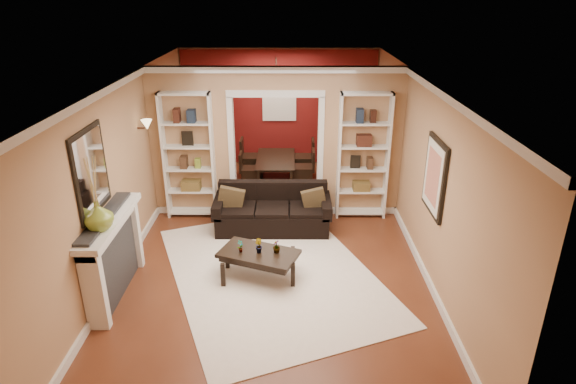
{
  "coord_description": "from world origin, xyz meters",
  "views": [
    {
      "loc": [
        0.25,
        -7.1,
        3.89
      ],
      "look_at": [
        0.22,
        -0.8,
        1.24
      ],
      "focal_mm": 30.0,
      "sensor_mm": 36.0,
      "label": 1
    }
  ],
  "objects_px": {
    "bookshelf_left": "(189,156)",
    "bookshelf_right": "(363,157)",
    "coffee_table": "(259,265)",
    "dining_table": "(277,170)",
    "sofa": "(273,209)",
    "fireplace": "(116,257)"
  },
  "relations": [
    {
      "from": "bookshelf_left",
      "to": "fireplace",
      "type": "distance_m",
      "value": 2.65
    },
    {
      "from": "fireplace",
      "to": "dining_table",
      "type": "distance_m",
      "value": 4.76
    },
    {
      "from": "sofa",
      "to": "coffee_table",
      "type": "height_order",
      "value": "sofa"
    },
    {
      "from": "bookshelf_right",
      "to": "sofa",
      "type": "bearing_deg",
      "value": -160.07
    },
    {
      "from": "bookshelf_left",
      "to": "dining_table",
      "type": "bearing_deg",
      "value": 49.02
    },
    {
      "from": "coffee_table",
      "to": "bookshelf_right",
      "type": "xyz_separation_m",
      "value": [
        1.75,
        2.11,
        0.94
      ]
    },
    {
      "from": "sofa",
      "to": "bookshelf_right",
      "type": "relative_size",
      "value": 0.87
    },
    {
      "from": "sofa",
      "to": "fireplace",
      "type": "xyz_separation_m",
      "value": [
        -2.04,
        -1.95,
        0.19
      ]
    },
    {
      "from": "bookshelf_right",
      "to": "dining_table",
      "type": "bearing_deg",
      "value": 132.12
    },
    {
      "from": "bookshelf_left",
      "to": "fireplace",
      "type": "xyz_separation_m",
      "value": [
        -0.54,
        -2.53,
        -0.57
      ]
    },
    {
      "from": "bookshelf_right",
      "to": "fireplace",
      "type": "distance_m",
      "value": 4.47
    },
    {
      "from": "coffee_table",
      "to": "fireplace",
      "type": "bearing_deg",
      "value": -146.24
    },
    {
      "from": "sofa",
      "to": "fireplace",
      "type": "distance_m",
      "value": 2.83
    },
    {
      "from": "coffee_table",
      "to": "bookshelf_left",
      "type": "distance_m",
      "value": 2.68
    },
    {
      "from": "coffee_table",
      "to": "dining_table",
      "type": "relative_size",
      "value": 0.75
    },
    {
      "from": "sofa",
      "to": "bookshelf_left",
      "type": "relative_size",
      "value": 0.87
    },
    {
      "from": "bookshelf_left",
      "to": "bookshelf_right",
      "type": "height_order",
      "value": "same"
    },
    {
      "from": "bookshelf_left",
      "to": "bookshelf_right",
      "type": "xyz_separation_m",
      "value": [
        3.1,
        0.0,
        0.0
      ]
    },
    {
      "from": "fireplace",
      "to": "bookshelf_right",
      "type": "bearing_deg",
      "value": 34.8
    },
    {
      "from": "dining_table",
      "to": "bookshelf_right",
      "type": "bearing_deg",
      "value": -137.88
    },
    {
      "from": "coffee_table",
      "to": "fireplace",
      "type": "xyz_separation_m",
      "value": [
        -1.89,
        -0.42,
        0.37
      ]
    },
    {
      "from": "bookshelf_left",
      "to": "sofa",
      "type": "bearing_deg",
      "value": -21.13
    }
  ]
}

